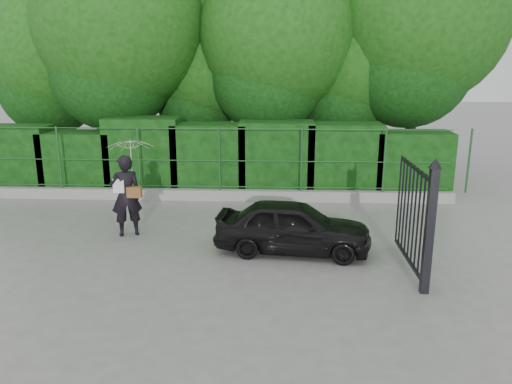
{
  "coord_description": "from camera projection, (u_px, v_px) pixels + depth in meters",
  "views": [
    {
      "loc": [
        2.06,
        -9.22,
        3.9
      ],
      "look_at": [
        1.58,
        1.3,
        1.1
      ],
      "focal_mm": 35.0,
      "sensor_mm": 36.0,
      "label": 1
    }
  ],
  "objects": [
    {
      "name": "trees",
      "position": [
        252.0,
        37.0,
        16.23
      ],
      "size": [
        17.1,
        6.15,
        8.08
      ],
      "color": "black",
      "rests_on": "ground"
    },
    {
      "name": "ground",
      "position": [
        175.0,
        261.0,
        10.0
      ],
      "size": [
        80.0,
        80.0,
        0.0
      ],
      "primitive_type": "plane",
      "color": "gray"
    },
    {
      "name": "kerb",
      "position": [
        206.0,
        195.0,
        14.3
      ],
      "size": [
        14.0,
        0.25,
        0.3
      ],
      "primitive_type": "cube",
      "color": "#9E9E99",
      "rests_on": "ground"
    },
    {
      "name": "gate",
      "position": [
        422.0,
        219.0,
        8.79
      ],
      "size": [
        0.22,
        2.33,
        2.36
      ],
      "color": "black",
      "rests_on": "ground"
    },
    {
      "name": "fence",
      "position": [
        213.0,
        159.0,
        14.02
      ],
      "size": [
        14.13,
        0.06,
        1.8
      ],
      "color": "#1F5023",
      "rests_on": "kerb"
    },
    {
      "name": "car",
      "position": [
        293.0,
        226.0,
        10.36
      ],
      "size": [
        3.35,
        1.66,
        1.1
      ],
      "primitive_type": "imported",
      "rotation": [
        0.0,
        0.0,
        1.46
      ],
      "color": "black",
      "rests_on": "ground"
    },
    {
      "name": "woman",
      "position": [
        129.0,
        174.0,
        11.13
      ],
      "size": [
        1.05,
        1.03,
        2.21
      ],
      "color": "black",
      "rests_on": "ground"
    },
    {
      "name": "hedge",
      "position": [
        211.0,
        158.0,
        15.04
      ],
      "size": [
        14.2,
        1.2,
        2.24
      ],
      "color": "black",
      "rests_on": "ground"
    }
  ]
}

